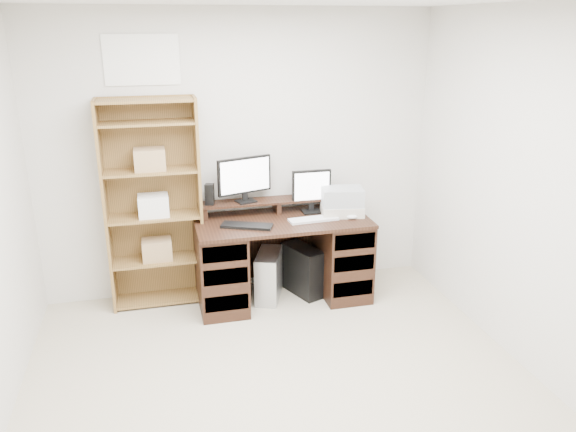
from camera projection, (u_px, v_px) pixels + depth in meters
name	position (u px, v px, depth m)	size (l,w,h in m)	color
room	(297.00, 233.00, 3.12)	(3.54, 4.04, 2.54)	#BDB196
desk	(282.00, 257.00, 4.98)	(1.50, 0.70, 0.75)	black
riser_shelf	(277.00, 202.00, 5.02)	(1.40, 0.22, 0.12)	black
monitor_wide	(245.00, 177.00, 4.87)	(0.49, 0.19, 0.40)	black
monitor_small	(311.00, 190.00, 4.98)	(0.35, 0.13, 0.39)	black
speaker	(210.00, 194.00, 4.83)	(0.07, 0.07, 0.18)	black
keyboard_black	(247.00, 226.00, 4.67)	(0.43, 0.14, 0.02)	black
keyboard_white	(313.00, 219.00, 4.83)	(0.43, 0.13, 0.02)	silver
mouse	(352.00, 217.00, 4.86)	(0.10, 0.07, 0.04)	silver
printer	(342.00, 210.00, 4.97)	(0.36, 0.27, 0.09)	#BFB6A6
basket	(342.00, 196.00, 4.93)	(0.36, 0.26, 0.15)	#9BA1A5
tower_silver	(269.00, 275.00, 5.03)	(0.19, 0.43, 0.43)	#ACADB3
tower_black	(303.00, 270.00, 5.13)	(0.34, 0.48, 0.44)	black
bookshelf	(153.00, 203.00, 4.76)	(0.80, 0.30, 1.80)	olive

